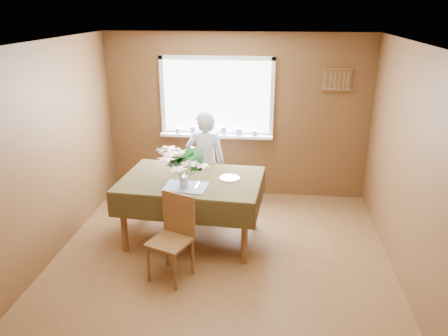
# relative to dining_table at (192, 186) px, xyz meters

# --- Properties ---
(floor) EXTENTS (4.50, 4.50, 0.00)m
(floor) POSITION_rel_dining_table_xyz_m (0.42, -0.70, -0.73)
(floor) COLOR brown
(floor) RESTS_ON ground
(ceiling) EXTENTS (4.50, 4.50, 0.00)m
(ceiling) POSITION_rel_dining_table_xyz_m (0.42, -0.70, 1.77)
(ceiling) COLOR white
(ceiling) RESTS_ON wall_back
(wall_back) EXTENTS (4.00, 0.00, 4.00)m
(wall_back) POSITION_rel_dining_table_xyz_m (0.42, 1.55, 0.52)
(wall_back) COLOR brown
(wall_back) RESTS_ON floor
(wall_front) EXTENTS (4.00, 0.00, 4.00)m
(wall_front) POSITION_rel_dining_table_xyz_m (0.42, -2.95, 0.52)
(wall_front) COLOR brown
(wall_front) RESTS_ON floor
(wall_left) EXTENTS (0.00, 4.50, 4.50)m
(wall_left) POSITION_rel_dining_table_xyz_m (-1.58, -0.70, 0.52)
(wall_left) COLOR brown
(wall_left) RESTS_ON floor
(wall_right) EXTENTS (0.00, 4.50, 4.50)m
(wall_right) POSITION_rel_dining_table_xyz_m (2.42, -0.70, 0.52)
(wall_right) COLOR brown
(wall_right) RESTS_ON floor
(window_assembly) EXTENTS (1.72, 0.20, 1.22)m
(window_assembly) POSITION_rel_dining_table_xyz_m (0.12, 1.50, 0.62)
(window_assembly) COLOR white
(window_assembly) RESTS_ON wall_back
(spoon_rack) EXTENTS (0.44, 0.05, 0.33)m
(spoon_rack) POSITION_rel_dining_table_xyz_m (1.87, 1.52, 1.12)
(spoon_rack) COLOR brown
(spoon_rack) RESTS_ON wall_back
(dining_table) EXTENTS (1.81, 1.30, 0.84)m
(dining_table) POSITION_rel_dining_table_xyz_m (0.00, 0.00, 0.00)
(dining_table) COLOR brown
(dining_table) RESTS_ON floor
(chair_far) EXTENTS (0.51, 0.51, 0.89)m
(chair_far) POSITION_rel_dining_table_xyz_m (0.01, 0.93, -0.24)
(chair_far) COLOR brown
(chair_far) RESTS_ON floor
(chair_near) EXTENTS (0.53, 0.53, 0.95)m
(chair_near) POSITION_rel_dining_table_xyz_m (-0.05, -0.82, -0.22)
(chair_near) COLOR brown
(chair_near) RESTS_ON floor
(seated_woman) EXTENTS (0.57, 0.38, 1.51)m
(seated_woman) POSITION_rel_dining_table_xyz_m (0.06, 0.79, 0.02)
(seated_woman) COLOR white
(seated_woman) RESTS_ON floor
(flower_bouquet) EXTENTS (0.56, 0.56, 0.48)m
(flower_bouquet) POSITION_rel_dining_table_xyz_m (-0.04, -0.27, 0.41)
(flower_bouquet) COLOR white
(flower_bouquet) RESTS_ON dining_table
(side_plate) EXTENTS (0.32, 0.32, 0.01)m
(side_plate) POSITION_rel_dining_table_xyz_m (0.47, 0.05, 0.11)
(side_plate) COLOR white
(side_plate) RESTS_ON dining_table
(table_knife) EXTENTS (0.03, 0.23, 0.00)m
(table_knife) POSITION_rel_dining_table_xyz_m (0.11, -0.21, 0.11)
(table_knife) COLOR silver
(table_knife) RESTS_ON dining_table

